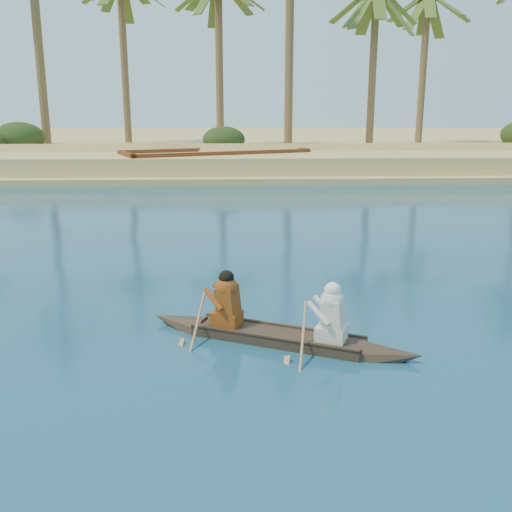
{
  "coord_description": "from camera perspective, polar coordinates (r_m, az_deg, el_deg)",
  "views": [
    {
      "loc": [
        -0.25,
        -6.43,
        3.73
      ],
      "look_at": [
        0.2,
        3.84,
        1.09
      ],
      "focal_mm": 40.0,
      "sensor_mm": 36.0,
      "label": 1
    }
  ],
  "objects": [
    {
      "name": "ground",
      "position": [
        7.44,
        -0.24,
        -15.68
      ],
      "size": [
        160.0,
        160.0,
        0.0
      ],
      "primitive_type": "plane",
      "color": "navy",
      "rests_on": "ground"
    },
    {
      "name": "sandy_embankment",
      "position": [
        53.41,
        -2.24,
        10.98
      ],
      "size": [
        150.0,
        51.0,
        1.5
      ],
      "color": "tan",
      "rests_on": "ground"
    },
    {
      "name": "palm_grove",
      "position": [
        41.65,
        -2.26,
        20.3
      ],
      "size": [
        110.0,
        14.0,
        16.0
      ],
      "primitive_type": null,
      "color": "#3B501C",
      "rests_on": "ground"
    },
    {
      "name": "shrub_cluster",
      "position": [
        38.02,
        -2.13,
        10.6
      ],
      "size": [
        100.0,
        6.0,
        2.4
      ],
      "primitive_type": null,
      "color": "black",
      "rests_on": "ground"
    },
    {
      "name": "canoe",
      "position": [
        9.47,
        2.13,
        -7.15
      ],
      "size": [
        4.54,
        2.52,
        1.3
      ],
      "rotation": [
        0.0,
        0.0,
        -0.43
      ],
      "color": "#3F2C22",
      "rests_on": "ground"
    },
    {
      "name": "barge_mid",
      "position": [
        33.59,
        -4.04,
        9.07
      ],
      "size": [
        11.13,
        7.31,
        1.76
      ],
      "rotation": [
        0.0,
        0.0,
        0.39
      ],
      "color": "maroon",
      "rests_on": "ground"
    }
  ]
}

